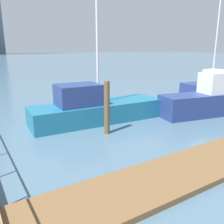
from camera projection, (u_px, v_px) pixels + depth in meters
name	position (u px, v px, depth m)	size (l,w,h in m)	color
ground_plane	(33.00, 115.00, 14.31)	(300.00, 300.00, 0.00)	slate
floating_dock	(223.00, 156.00, 8.69)	(15.63, 2.00, 0.18)	brown
dock_piling_2	(107.00, 108.00, 10.92)	(0.26, 0.26, 2.44)	brown
moored_boat_0	(94.00, 108.00, 12.84)	(7.27, 2.42, 7.71)	#1E6B8C
moored_boat_1	(209.00, 99.00, 14.16)	(5.75, 2.61, 2.46)	navy
moored_boat_5	(212.00, 86.00, 19.77)	(4.99, 2.84, 8.51)	navy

